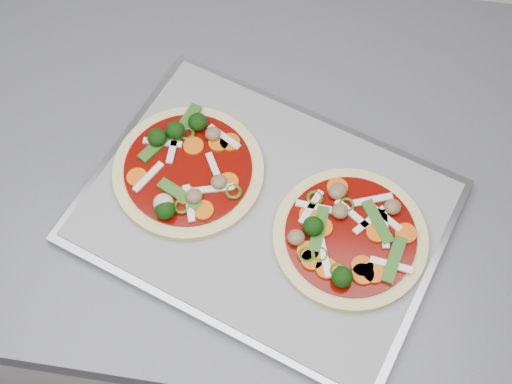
# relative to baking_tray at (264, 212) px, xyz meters

# --- Properties ---
(base_cabinet) EXTENTS (3.60, 0.60, 0.86)m
(base_cabinet) POSITION_rel_baking_tray_xyz_m (-0.47, 0.08, -0.48)
(base_cabinet) COLOR silver
(base_cabinet) RESTS_ON ground
(baking_tray) EXTENTS (0.49, 0.42, 0.01)m
(baking_tray) POSITION_rel_baking_tray_xyz_m (0.00, 0.00, 0.00)
(baking_tray) COLOR #939398
(baking_tray) RESTS_ON countertop
(parchment) EXTENTS (0.47, 0.40, 0.00)m
(parchment) POSITION_rel_baking_tray_xyz_m (0.00, 0.00, 0.01)
(parchment) COLOR #949499
(parchment) RESTS_ON baking_tray
(pizza_left) EXTENTS (0.26, 0.26, 0.03)m
(pizza_left) POSITION_rel_baking_tray_xyz_m (-0.10, 0.03, 0.02)
(pizza_left) COLOR #EED690
(pizza_left) RESTS_ON parchment
(pizza_right) EXTENTS (0.20, 0.20, 0.03)m
(pizza_right) POSITION_rel_baking_tray_xyz_m (0.10, -0.02, 0.02)
(pizza_right) COLOR #EED690
(pizza_right) RESTS_ON parchment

